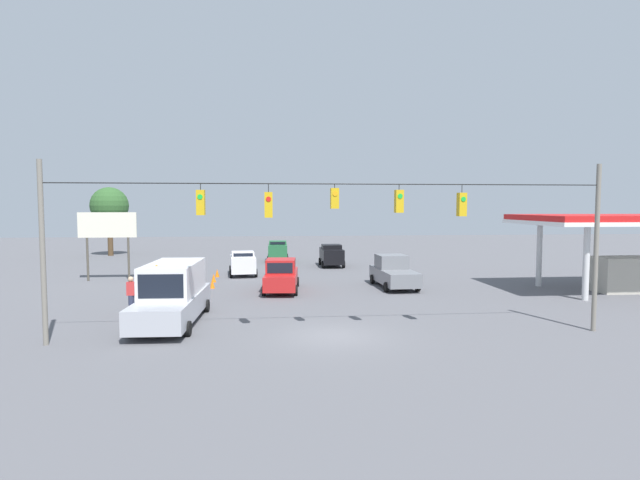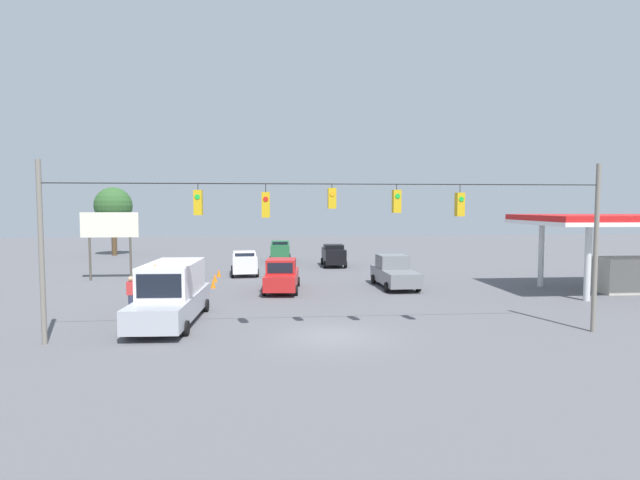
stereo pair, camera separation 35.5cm
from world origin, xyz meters
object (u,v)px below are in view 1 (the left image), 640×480
object	(u,v)px
box_truck_silver_parked_shoulder	(173,293)
traffic_cone_farthest	(217,273)
traffic_cone_nearest	(191,308)
tree_horizon_left	(109,206)
pickup_truck_grey_oncoming_far	(393,272)
roadside_billboard	(107,230)
overhead_signal_span	(334,226)
sedan_black_oncoming_deep	(332,255)
traffic_cone_second	(201,299)
work_zone_sign	(157,284)
sedan_white_withflow_far	(243,263)
traffic_cone_fourth	(212,284)
gas_station	(633,235)
traffic_cone_fifth	(214,278)
sedan_green_withflow_deep	(278,251)
traffic_cone_third	(207,291)
pedestrian	(131,294)
pickup_truck_red_withflow_mid	(281,276)

from	to	relation	value
box_truck_silver_parked_shoulder	traffic_cone_farthest	world-z (taller)	box_truck_silver_parked_shoulder
box_truck_silver_parked_shoulder	traffic_cone_nearest	world-z (taller)	box_truck_silver_parked_shoulder
traffic_cone_nearest	tree_horizon_left	distance (m)	34.31
pickup_truck_grey_oncoming_far	tree_horizon_left	bearing A→B (deg)	-42.85
traffic_cone_farthest	roadside_billboard	size ratio (longest dim) A/B	0.12
overhead_signal_span	sedan_black_oncoming_deep	xyz separation A→B (m)	(-2.86, -24.23, -3.60)
traffic_cone_second	traffic_cone_farthest	size ratio (longest dim) A/B	1.00
box_truck_silver_parked_shoulder	work_zone_sign	world-z (taller)	work_zone_sign
overhead_signal_span	pickup_truck_grey_oncoming_far	distance (m)	14.12
sedan_white_withflow_far	traffic_cone_fourth	world-z (taller)	sedan_white_withflow_far
work_zone_sign	gas_station	bearing A→B (deg)	-166.12
sedan_black_oncoming_deep	traffic_cone_fifth	size ratio (longest dim) A/B	6.53
traffic_cone_fifth	tree_horizon_left	xyz separation A→B (m)	(13.42, -20.53, 5.10)
sedan_black_oncoming_deep	traffic_cone_second	xyz separation A→B (m)	(9.30, 16.61, -0.72)
gas_station	traffic_cone_second	bearing A→B (deg)	3.47
tree_horizon_left	traffic_cone_nearest	bearing A→B (deg)	113.41
sedan_black_oncoming_deep	tree_horizon_left	size ratio (longest dim) A/B	0.53
box_truck_silver_parked_shoulder	pickup_truck_grey_oncoming_far	size ratio (longest dim) A/B	1.36
overhead_signal_span	sedan_green_withflow_deep	xyz separation A→B (m)	(1.90, -28.72, -3.57)
traffic_cone_third	box_truck_silver_parked_shoulder	bearing A→B (deg)	84.09
sedan_black_oncoming_deep	sedan_white_withflow_far	xyz separation A→B (m)	(7.62, 5.09, -0.05)
traffic_cone_fifth	pedestrian	world-z (taller)	pedestrian
sedan_black_oncoming_deep	traffic_cone_farthest	bearing A→B (deg)	31.52
sedan_white_withflow_far	traffic_cone_nearest	world-z (taller)	sedan_white_withflow_far
pedestrian	pickup_truck_grey_oncoming_far	bearing A→B (deg)	-157.00
traffic_cone_third	roadside_billboard	bearing A→B (deg)	-41.41
work_zone_sign	traffic_cone_third	bearing A→B (deg)	-98.58
sedan_black_oncoming_deep	pedestrian	world-z (taller)	sedan_black_oncoming_deep
traffic_cone_third	sedan_white_withflow_far	bearing A→B (deg)	-100.43
box_truck_silver_parked_shoulder	tree_horizon_left	distance (m)	35.53
sedan_white_withflow_far	traffic_cone_second	xyz separation A→B (m)	(1.67, 11.52, -0.67)
box_truck_silver_parked_shoulder	traffic_cone_fifth	size ratio (longest dim) A/B	12.21
pickup_truck_grey_oncoming_far	roadside_billboard	distance (m)	20.71
traffic_cone_third	work_zone_sign	world-z (taller)	work_zone_sign
pickup_truck_red_withflow_mid	traffic_cone_second	world-z (taller)	pickup_truck_red_withflow_mid
traffic_cone_farthest	pickup_truck_grey_oncoming_far	bearing A→B (deg)	154.16
overhead_signal_span	traffic_cone_nearest	world-z (taller)	overhead_signal_span
roadside_billboard	tree_horizon_left	distance (m)	19.90
roadside_billboard	tree_horizon_left	bearing A→B (deg)	-73.24
box_truck_silver_parked_shoulder	pickup_truck_red_withflow_mid	distance (m)	9.59
box_truck_silver_parked_shoulder	pedestrian	bearing A→B (deg)	-44.32
box_truck_silver_parked_shoulder	pickup_truck_grey_oncoming_far	world-z (taller)	box_truck_silver_parked_shoulder
pedestrian	sedan_black_oncoming_deep	bearing A→B (deg)	-124.44
sedan_black_oncoming_deep	traffic_cone_nearest	bearing A→B (deg)	63.72
pickup_truck_red_withflow_mid	pedestrian	xyz separation A→B (m)	(7.78, 5.53, -0.04)
pickup_truck_red_withflow_mid	pickup_truck_grey_oncoming_far	distance (m)	7.58
sedan_green_withflow_deep	roadside_billboard	bearing A→B (deg)	42.62
sedan_black_oncoming_deep	traffic_cone_fourth	world-z (taller)	sedan_black_oncoming_deep
box_truck_silver_parked_shoulder	traffic_cone_farthest	bearing A→B (deg)	-91.65
sedan_green_withflow_deep	gas_station	xyz separation A→B (m)	(-22.15, 19.47, 2.51)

